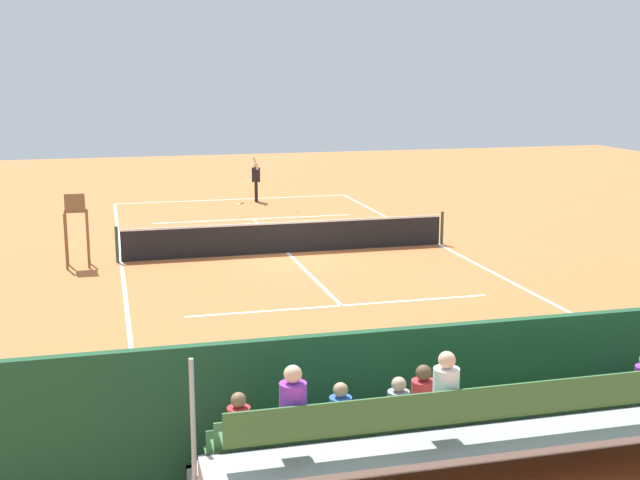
% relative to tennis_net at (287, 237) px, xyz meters
% --- Properties ---
extents(ground_plane, '(60.00, 60.00, 0.00)m').
position_rel_tennis_net_xyz_m(ground_plane, '(0.00, 0.00, -0.50)').
color(ground_plane, '#C66B38').
extents(court_line_markings, '(10.10, 22.20, 0.01)m').
position_rel_tennis_net_xyz_m(court_line_markings, '(0.00, -0.04, -0.50)').
color(court_line_markings, white).
rests_on(court_line_markings, ground).
extents(tennis_net, '(10.30, 0.10, 1.07)m').
position_rel_tennis_net_xyz_m(tennis_net, '(0.00, 0.00, 0.00)').
color(tennis_net, black).
rests_on(tennis_net, ground).
extents(backdrop_wall, '(18.00, 0.16, 2.00)m').
position_rel_tennis_net_xyz_m(backdrop_wall, '(0.00, 14.00, 0.50)').
color(backdrop_wall, '#1E4C2D').
rests_on(backdrop_wall, ground).
extents(bleacher_stand, '(9.06, 2.40, 2.48)m').
position_rel_tennis_net_xyz_m(bleacher_stand, '(0.08, 15.34, 0.46)').
color(bleacher_stand, '#B2B2B7').
rests_on(bleacher_stand, ground).
extents(umpire_chair, '(0.67, 0.67, 2.14)m').
position_rel_tennis_net_xyz_m(umpire_chair, '(6.20, 0.31, 0.81)').
color(umpire_chair, brown).
rests_on(umpire_chair, ground).
extents(courtside_bench, '(1.80, 0.40, 0.93)m').
position_rel_tennis_net_xyz_m(courtside_bench, '(-2.79, 13.27, 0.06)').
color(courtside_bench, '#33383D').
rests_on(courtside_bench, ground).
extents(equipment_bag, '(0.90, 0.36, 0.36)m').
position_rel_tennis_net_xyz_m(equipment_bag, '(-0.81, 13.40, -0.32)').
color(equipment_bag, '#334C8C').
rests_on(equipment_bag, ground).
extents(tennis_player, '(0.42, 0.55, 1.93)m').
position_rel_tennis_net_xyz_m(tennis_player, '(-0.87, -10.18, 0.51)').
color(tennis_player, black).
rests_on(tennis_player, ground).
extents(tennis_racket, '(0.53, 0.50, 0.03)m').
position_rel_tennis_net_xyz_m(tennis_racket, '(0.01, -9.60, -0.49)').
color(tennis_racket, black).
rests_on(tennis_racket, ground).
extents(tennis_ball_near, '(0.07, 0.07, 0.07)m').
position_rel_tennis_net_xyz_m(tennis_ball_near, '(0.47, -6.26, -0.47)').
color(tennis_ball_near, '#CCDB33').
rests_on(tennis_ball_near, ground).
extents(tennis_ball_far, '(0.07, 0.07, 0.07)m').
position_rel_tennis_net_xyz_m(tennis_ball_far, '(-1.98, -7.14, -0.47)').
color(tennis_ball_far, '#CCDB33').
rests_on(tennis_ball_far, ground).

